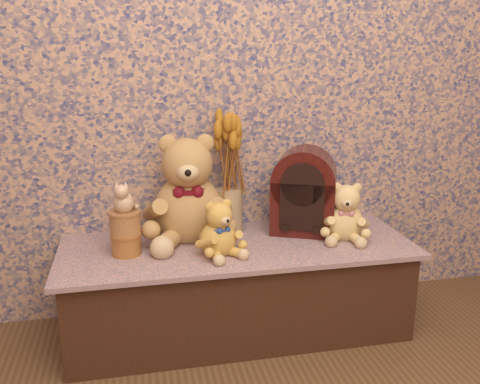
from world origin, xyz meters
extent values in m
cube|color=navy|center=(0.00, 1.50, 1.30)|extent=(3.00, 0.10, 2.60)
cube|color=#384F73|center=(0.00, 1.23, 0.20)|extent=(1.46, 0.56, 0.40)
cylinder|color=tan|center=(-0.01, 1.39, 0.49)|extent=(0.16, 0.16, 0.20)
cylinder|color=gold|center=(-0.45, 1.22, 0.44)|extent=(0.15, 0.15, 0.08)
cylinder|color=tan|center=(-0.45, 1.22, 0.53)|extent=(0.13, 0.13, 0.09)
camera|label=1|loc=(-0.41, -0.77, 1.19)|focal=39.10mm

